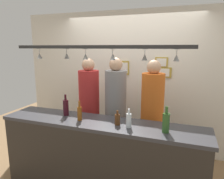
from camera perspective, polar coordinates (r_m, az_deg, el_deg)
ground_plane at (r=3.47m, az=-0.62°, el=-22.41°), size 8.00×8.00×0.00m
back_wall at (r=3.98m, az=4.98°, el=2.25°), size 4.40×0.06×2.60m
bar_counter at (r=2.73m, az=-4.56°, el=-16.13°), size 2.70×0.55×1.00m
overhead_glass_rack at (r=2.60m, az=-3.10°, el=11.55°), size 2.20×0.36×0.04m
hanging_wineglass_far_left at (r=3.02m, az=-19.18°, el=8.81°), size 0.07×0.07×0.13m
hanging_wineglass_left at (r=2.89m, az=-12.27°, el=9.08°), size 0.07×0.07×0.13m
hanging_wineglass_center_left at (r=2.65m, az=-7.23°, el=9.05°), size 0.07×0.07×0.13m
hanging_wineglass_center at (r=2.49m, az=0.20°, el=8.99°), size 0.07×0.07×0.13m
hanging_wineglass_center_right at (r=2.48m, az=8.91°, el=8.84°), size 0.07×0.07×0.13m
hanging_wineglass_right at (r=2.39m, az=17.19°, el=8.38°), size 0.07×0.07×0.13m
person_left_red_shirt at (r=3.52m, az=-6.27°, el=-2.91°), size 0.34×0.34×1.76m
person_middle_grey_shirt at (r=3.34m, az=1.01°, el=-3.39°), size 0.34×0.34×1.78m
person_right_orange_shirt at (r=3.21m, az=10.95°, el=-4.51°), size 0.34×0.34×1.76m
bottle_soda_clear at (r=2.51m, az=4.59°, el=-8.31°), size 0.06×0.06×0.23m
bottle_wine_dark_red at (r=3.00m, az=-12.49°, el=-4.73°), size 0.08×0.08×0.30m
bottle_beer_brown_stubby at (r=2.60m, az=1.48°, el=-8.12°), size 0.07×0.07×0.18m
bottle_beer_amber_tall at (r=2.77m, az=-8.85°, el=-6.35°), size 0.06×0.06×0.26m
bottle_champagne_green at (r=2.44m, az=14.52°, el=-8.65°), size 0.08×0.08×0.30m
picture_frame_lower_pair at (r=3.80m, az=13.69°, el=4.56°), size 0.30×0.02×0.18m
picture_frame_crest at (r=3.93m, az=3.39°, el=5.93°), size 0.18×0.02×0.26m
picture_frame_upper_small at (r=3.78m, az=13.35°, el=7.24°), size 0.22×0.02×0.18m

